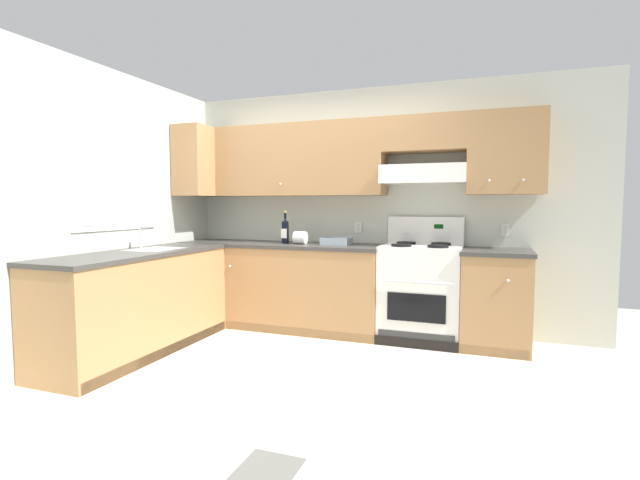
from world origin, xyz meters
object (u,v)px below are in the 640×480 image
object	(u,v)px
wine_bottle	(285,230)
paper_towel_roll	(300,238)
stove	(421,292)
bowl	(336,242)

from	to	relation	value
wine_bottle	paper_towel_roll	size ratio (longest dim) A/B	2.64
wine_bottle	paper_towel_roll	world-z (taller)	wine_bottle
stove	wine_bottle	distance (m)	1.54
wine_bottle	bowl	world-z (taller)	wine_bottle
wine_bottle	paper_towel_roll	xyz separation A→B (m)	(0.18, -0.01, -0.07)
stove	paper_towel_roll	xyz separation A→B (m)	(-1.25, -0.03, 0.50)
stove	wine_bottle	bearing A→B (deg)	-179.18
bowl	stove	bearing A→B (deg)	-2.44
bowl	paper_towel_roll	bearing A→B (deg)	-169.10
wine_bottle	paper_towel_roll	bearing A→B (deg)	-4.53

